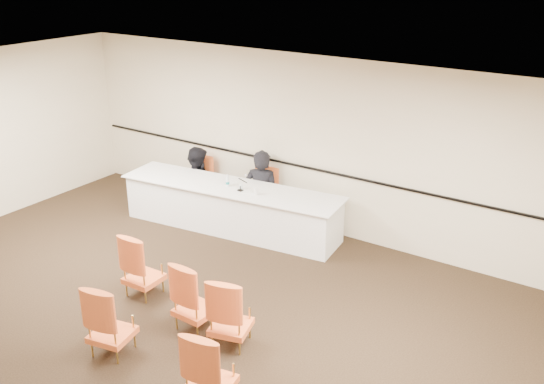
{
  "coord_description": "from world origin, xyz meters",
  "views": [
    {
      "loc": [
        4.77,
        -4.43,
        4.55
      ],
      "look_at": [
        0.06,
        2.6,
        1.15
      ],
      "focal_mm": 40.0,
      "sensor_mm": 36.0,
      "label": 1
    }
  ],
  "objects_px": {
    "panel_table": "(231,208)",
    "panelist_main": "(262,198)",
    "aud_chair_front_right": "(231,311)",
    "water_bottle": "(228,180)",
    "aud_chair_front_mid": "(195,295)",
    "microphone": "(240,183)",
    "drinking_glass": "(241,187)",
    "aud_chair_front_left": "(143,264)",
    "panelist_second": "(198,189)",
    "panelist_second_chair": "(198,183)",
    "aud_chair_back_mid": "(111,318)",
    "coffee_cup": "(256,191)",
    "aud_chair_back_right": "(210,367)",
    "panelist_main_chair": "(262,195)"
  },
  "relations": [
    {
      "from": "aud_chair_front_left",
      "to": "aud_chair_back_mid",
      "type": "xyz_separation_m",
      "value": [
        0.64,
        -1.17,
        0.0
      ]
    },
    {
      "from": "panelist_second_chair",
      "to": "water_bottle",
      "type": "relative_size",
      "value": 4.54
    },
    {
      "from": "coffee_cup",
      "to": "aud_chair_back_mid",
      "type": "relative_size",
      "value": 0.13
    },
    {
      "from": "panelist_second_chair",
      "to": "aud_chair_front_left",
      "type": "relative_size",
      "value": 1.0
    },
    {
      "from": "microphone",
      "to": "aud_chair_back_right",
      "type": "relative_size",
      "value": 0.28
    },
    {
      "from": "aud_chair_front_left",
      "to": "panelist_second",
      "type": "bearing_deg",
      "value": 114.78
    },
    {
      "from": "coffee_cup",
      "to": "aud_chair_front_left",
      "type": "distance_m",
      "value": 2.38
    },
    {
      "from": "water_bottle",
      "to": "aud_chair_back_right",
      "type": "xyz_separation_m",
      "value": [
        2.54,
        -3.6,
        -0.43
      ]
    },
    {
      "from": "water_bottle",
      "to": "aud_chair_front_mid",
      "type": "relative_size",
      "value": 0.22
    },
    {
      "from": "panelist_second",
      "to": "drinking_glass",
      "type": "relative_size",
      "value": 16.5
    },
    {
      "from": "aud_chair_back_right",
      "to": "panelist_second",
      "type": "bearing_deg",
      "value": 121.87
    },
    {
      "from": "panel_table",
      "to": "microphone",
      "type": "bearing_deg",
      "value": -22.64
    },
    {
      "from": "microphone",
      "to": "aud_chair_front_mid",
      "type": "distance_m",
      "value": 2.83
    },
    {
      "from": "coffee_cup",
      "to": "aud_chair_back_mid",
      "type": "distance_m",
      "value": 3.54
    },
    {
      "from": "coffee_cup",
      "to": "panelist_second",
      "type": "bearing_deg",
      "value": 163.13
    },
    {
      "from": "drinking_glass",
      "to": "aud_chair_front_left",
      "type": "xyz_separation_m",
      "value": [
        0.05,
        -2.38,
        -0.37
      ]
    },
    {
      "from": "panelist_main_chair",
      "to": "water_bottle",
      "type": "xyz_separation_m",
      "value": [
        -0.27,
        -0.63,
        0.43
      ]
    },
    {
      "from": "panelist_main_chair",
      "to": "panelist_second",
      "type": "relative_size",
      "value": 0.58
    },
    {
      "from": "coffee_cup",
      "to": "aud_chair_back_mid",
      "type": "height_order",
      "value": "aud_chair_back_mid"
    },
    {
      "from": "panelist_second",
      "to": "water_bottle",
      "type": "xyz_separation_m",
      "value": [
        1.09,
        -0.47,
        0.55
      ]
    },
    {
      "from": "panelist_main_chair",
      "to": "aud_chair_front_mid",
      "type": "relative_size",
      "value": 1.0
    },
    {
      "from": "aud_chair_front_left",
      "to": "aud_chair_back_mid",
      "type": "height_order",
      "value": "same"
    },
    {
      "from": "panelist_second",
      "to": "coffee_cup",
      "type": "distance_m",
      "value": 1.86
    },
    {
      "from": "panelist_second_chair",
      "to": "water_bottle",
      "type": "xyz_separation_m",
      "value": [
        1.09,
        -0.47,
        0.43
      ]
    },
    {
      "from": "aud_chair_front_right",
      "to": "panelist_second",
      "type": "bearing_deg",
      "value": 119.81
    },
    {
      "from": "panelist_second_chair",
      "to": "aud_chair_back_mid",
      "type": "height_order",
      "value": "same"
    },
    {
      "from": "panelist_second",
      "to": "microphone",
      "type": "distance_m",
      "value": 1.6
    },
    {
      "from": "aud_chair_back_mid",
      "to": "aud_chair_back_right",
      "type": "relative_size",
      "value": 1.0
    },
    {
      "from": "aud_chair_front_left",
      "to": "aud_chair_front_right",
      "type": "bearing_deg",
      "value": -10.02
    },
    {
      "from": "aud_chair_front_mid",
      "to": "aud_chair_front_right",
      "type": "relative_size",
      "value": 1.0
    },
    {
      "from": "panelist_main_chair",
      "to": "aud_chair_front_mid",
      "type": "distance_m",
      "value": 3.45
    },
    {
      "from": "water_bottle",
      "to": "coffee_cup",
      "type": "height_order",
      "value": "water_bottle"
    },
    {
      "from": "panel_table",
      "to": "panelist_main",
      "type": "xyz_separation_m",
      "value": [
        0.22,
        0.61,
        0.03
      ]
    },
    {
      "from": "panelist_main",
      "to": "panelist_second",
      "type": "xyz_separation_m",
      "value": [
        -1.35,
        -0.16,
        -0.08
      ]
    },
    {
      "from": "panelist_second_chair",
      "to": "water_bottle",
      "type": "bearing_deg",
      "value": -30.23
    },
    {
      "from": "water_bottle",
      "to": "coffee_cup",
      "type": "distance_m",
      "value": 0.63
    },
    {
      "from": "panel_table",
      "to": "water_bottle",
      "type": "height_order",
      "value": "water_bottle"
    },
    {
      "from": "coffee_cup",
      "to": "aud_chair_back_right",
      "type": "relative_size",
      "value": 0.13
    },
    {
      "from": "panelist_second_chair",
      "to": "water_bottle",
      "type": "height_order",
      "value": "water_bottle"
    },
    {
      "from": "aud_chair_front_left",
      "to": "aud_chair_back_right",
      "type": "height_order",
      "value": "same"
    },
    {
      "from": "panelist_main",
      "to": "coffee_cup",
      "type": "xyz_separation_m",
      "value": [
        0.36,
        -0.68,
        0.43
      ]
    },
    {
      "from": "panelist_main",
      "to": "aud_chair_front_left",
      "type": "bearing_deg",
      "value": 72.72
    },
    {
      "from": "panel_table",
      "to": "drinking_glass",
      "type": "bearing_deg",
      "value": -10.69
    },
    {
      "from": "panelist_second_chair",
      "to": "drinking_glass",
      "type": "distance_m",
      "value": 1.5
    },
    {
      "from": "panelist_second",
      "to": "aud_chair_front_left",
      "type": "height_order",
      "value": "panelist_second"
    },
    {
      "from": "aud_chair_front_right",
      "to": "water_bottle",
      "type": "bearing_deg",
      "value": 112.47
    },
    {
      "from": "aud_chair_front_mid",
      "to": "aud_chair_back_right",
      "type": "distance_m",
      "value": 1.46
    },
    {
      "from": "water_bottle",
      "to": "aud_chair_front_mid",
      "type": "bearing_deg",
      "value": -60.4
    },
    {
      "from": "panelist_second",
      "to": "aud_chair_back_mid",
      "type": "bearing_deg",
      "value": 121.1
    },
    {
      "from": "panel_table",
      "to": "aud_chair_front_right",
      "type": "xyz_separation_m",
      "value": [
        2.03,
        -2.65,
        0.08
      ]
    }
  ]
}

